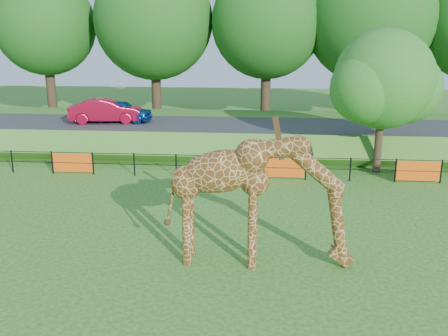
# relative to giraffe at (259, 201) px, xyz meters

# --- Properties ---
(ground) EXTENTS (90.00, 90.00, 0.00)m
(ground) POSITION_rel_giraffe_xyz_m (-2.03, 0.66, -1.95)
(ground) COLOR #236018
(ground) RESTS_ON ground
(giraffe) EXTENTS (5.49, 1.12, 3.91)m
(giraffe) POSITION_rel_giraffe_xyz_m (0.00, 0.00, 0.00)
(giraffe) COLOR #5C3412
(giraffe) RESTS_ON ground
(perimeter_fence) EXTENTS (28.07, 0.10, 1.10)m
(perimeter_fence) POSITION_rel_giraffe_xyz_m (-2.03, 8.66, -1.40)
(perimeter_fence) COLOR black
(perimeter_fence) RESTS_ON ground
(embankment) EXTENTS (40.00, 9.00, 1.30)m
(embankment) POSITION_rel_giraffe_xyz_m (-2.03, 16.16, -1.30)
(embankment) COLOR #236018
(embankment) RESTS_ON ground
(road) EXTENTS (40.00, 5.00, 0.12)m
(road) POSITION_rel_giraffe_xyz_m (-2.03, 14.66, -0.59)
(road) COLOR #2C2C2E
(road) RESTS_ON embankment
(car_blue) EXTENTS (3.82, 1.72, 1.27)m
(car_blue) POSITION_rel_giraffe_xyz_m (-8.46, 14.90, 0.10)
(car_blue) COLOR #154FAF
(car_blue) RESTS_ON road
(car_red) EXTENTS (4.37, 2.08, 1.38)m
(car_red) POSITION_rel_giraffe_xyz_m (-9.20, 14.56, 0.16)
(car_red) COLOR red
(car_red) RESTS_ON road
(visitor) EXTENTS (0.59, 0.44, 1.47)m
(visitor) POSITION_rel_giraffe_xyz_m (2.20, 10.45, -1.22)
(visitor) COLOR black
(visitor) RESTS_ON ground
(tree_east) EXTENTS (5.40, 4.71, 6.76)m
(tree_east) POSITION_rel_giraffe_xyz_m (5.57, 10.29, 2.33)
(tree_east) COLOR #2E2114
(tree_east) RESTS_ON ground
(bg_tree_line) EXTENTS (37.30, 8.80, 11.82)m
(bg_tree_line) POSITION_rel_giraffe_xyz_m (-0.14, 22.66, 5.24)
(bg_tree_line) COLOR #2E2114
(bg_tree_line) RESTS_ON ground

